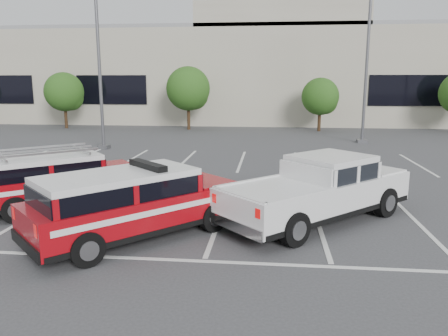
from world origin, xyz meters
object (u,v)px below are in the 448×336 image
Objects in this scene: light_pole_mid at (367,56)px; fire_chief_suv at (133,208)px; tree_mid_left at (189,90)px; light_pole_left at (99,54)px; white_pickup at (319,196)px; convention_building at (260,70)px; ladder_suv at (58,184)px; tree_left at (66,93)px; tree_mid_right at (321,98)px.

fire_chief_suv is at bearing -116.89° from light_pole_mid.
tree_mid_left is 13.53m from light_pole_mid.
white_pickup is at bearing -47.65° from light_pole_left.
convention_building is at bearing 130.32° from fire_chief_suv.
light_pole_mid reaches higher than tree_mid_left.
fire_chief_suv is (6.07, -13.60, -4.43)m from light_pole_left.
ladder_suv is (-0.11, -21.31, -2.31)m from tree_mid_left.
tree_left is 0.87× the size of fire_chief_suv.
white_pickup is (2.53, -31.62, -4.01)m from convention_building.
fire_chief_suv is (12.98, -23.65, -2.02)m from tree_left.
tree_mid_right is at bearing -0.00° from tree_mid_left.
light_pole_left is (-13.09, -10.05, 2.68)m from tree_mid_right.
tree_left reaches higher than tree_mid_right.
tree_mid_right reaches higher than fire_chief_suv.
convention_building reaches higher than tree_mid_right.
tree_left is 0.43× the size of light_pole_mid.
convention_building reaches higher than light_pole_left.
tree_mid_left is at bearing 141.11° from fire_chief_suv.
light_pole_left reaches higher than white_pickup.
tree_mid_left is at bearing -117.40° from convention_building.
light_pole_mid is at bearing -15.43° from tree_left.
tree_mid_left is (10.00, 0.00, 0.27)m from tree_left.
tree_mid_left is (-5.09, -9.82, -1.68)m from convention_building.
tree_left is 10.00m from tree_mid_left.
ladder_suv is at bearing -173.18° from fire_chief_suv.
convention_building is 31.97m from white_pickup.
tree_mid_left reaches higher than white_pickup.
tree_mid_left reaches higher than ladder_suv.
convention_building is 12.78× the size of ladder_suv.
ladder_suv reaches higher than white_pickup.
ladder_suv is at bearing -128.21° from light_pole_mid.
light_pole_left reaches higher than ladder_suv.
convention_building reaches higher than fire_chief_suv.
light_pole_mid is (15.00, 4.00, 0.00)m from light_pole_left.
fire_chief_suv is at bearing -106.53° from tree_mid_right.
convention_building is 10.75× the size of white_pickup.
light_pole_mid is at bearing 121.01° from white_pickup.
tree_left is 20.00m from tree_mid_right.
tree_mid_right is (10.00, -0.00, -0.54)m from tree_mid_left.
light_pole_left is (6.91, -10.05, 2.41)m from tree_left.
fire_chief_suv is 1.08× the size of ladder_suv.
fire_chief_suv is (-8.93, -17.60, -4.43)m from light_pole_mid.
fire_chief_suv reaches higher than white_pickup.
light_pole_mid is at bearing -72.48° from tree_mid_right.
convention_building is 18.11m from tree_left.
light_pole_mid is at bearing 101.14° from ladder_suv.
light_pole_left reaches higher than tree_mid_left.
light_pole_left is 1.83× the size of white_pickup.
tree_mid_right is 0.39× the size of light_pole_mid.
convention_building is 12.38× the size of tree_mid_left.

